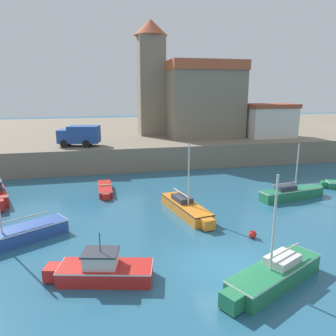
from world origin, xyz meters
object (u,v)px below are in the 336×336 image
(sailboat_green_5, at_px, (274,274))
(mooring_buoy, at_px, (253,234))
(dinghy_red_1, at_px, (105,189))
(sailboat_blue_4, at_px, (9,237))
(harbor_shed_mid_row, at_px, (269,120))
(sailboat_orange_2, at_px, (186,207))
(motorboat_red_6, at_px, (102,270))
(sailboat_green_3, at_px, (291,193))
(truck_on_quay, at_px, (79,135))
(church, at_px, (187,96))

(sailboat_green_5, height_order, mooring_buoy, sailboat_green_5)
(dinghy_red_1, relative_size, sailboat_blue_4, 0.68)
(mooring_buoy, xyz_separation_m, harbor_shed_mid_row, (13.21, 22.18, 4.49))
(sailboat_orange_2, xyz_separation_m, harbor_shed_mid_row, (15.98, 17.56, 4.26))
(dinghy_red_1, xyz_separation_m, sailboat_green_5, (6.88, -15.45, 0.18))
(sailboat_green_5, height_order, motorboat_red_6, sailboat_green_5)
(sailboat_green_5, distance_m, harbor_shed_mid_row, 30.71)
(dinghy_red_1, height_order, sailboat_green_3, sailboat_green_3)
(mooring_buoy, xyz_separation_m, truck_on_quay, (-10.41, 20.02, 3.57))
(harbor_shed_mid_row, bearing_deg, church, 136.81)
(motorboat_red_6, distance_m, truck_on_quay, 22.85)
(sailboat_orange_2, relative_size, mooring_buoy, 13.45)
(sailboat_blue_4, xyz_separation_m, harbor_shed_mid_row, (27.04, 19.94, 4.27))
(sailboat_orange_2, height_order, sailboat_blue_4, sailboat_blue_4)
(church, bearing_deg, sailboat_blue_4, -123.23)
(sailboat_blue_4, distance_m, sailboat_green_5, 14.26)
(sailboat_blue_4, distance_m, truck_on_quay, 18.41)
(sailboat_orange_2, distance_m, motorboat_red_6, 9.35)
(sailboat_green_5, xyz_separation_m, harbor_shed_mid_row, (14.50, 26.74, 4.22))
(mooring_buoy, bearing_deg, sailboat_orange_2, 120.95)
(sailboat_orange_2, height_order, harbor_shed_mid_row, harbor_shed_mid_row)
(sailboat_green_3, bearing_deg, motorboat_red_6, -150.78)
(sailboat_green_5, xyz_separation_m, mooring_buoy, (1.29, 4.56, -0.27))
(church, bearing_deg, mooring_buoy, -98.55)
(sailboat_blue_4, height_order, motorboat_red_6, sailboat_blue_4)
(dinghy_red_1, bearing_deg, harbor_shed_mid_row, 27.84)
(sailboat_orange_2, relative_size, sailboat_blue_4, 0.96)
(sailboat_orange_2, xyz_separation_m, sailboat_green_3, (9.16, 1.32, 0.02))
(mooring_buoy, distance_m, harbor_shed_mid_row, 26.21)
(dinghy_red_1, distance_m, sailboat_orange_2, 8.28)
(sailboat_green_5, xyz_separation_m, motorboat_red_6, (-7.49, 2.02, 0.02))
(sailboat_green_3, xyz_separation_m, church, (-1.82, 24.36, 7.20))
(motorboat_red_6, distance_m, mooring_buoy, 9.15)
(dinghy_red_1, distance_m, sailboat_green_3, 15.38)
(sailboat_green_3, xyz_separation_m, harbor_shed_mid_row, (6.82, 16.24, 4.23))
(dinghy_red_1, height_order, church, church)
(dinghy_red_1, height_order, motorboat_red_6, motorboat_red_6)
(motorboat_red_6, relative_size, harbor_shed_mid_row, 0.80)
(sailboat_green_3, distance_m, motorboat_red_6, 17.38)
(sailboat_orange_2, height_order, mooring_buoy, sailboat_orange_2)
(motorboat_red_6, xyz_separation_m, harbor_shed_mid_row, (21.99, 24.72, 4.20))
(dinghy_red_1, distance_m, mooring_buoy, 13.62)
(sailboat_green_3, bearing_deg, sailboat_green_5, -126.16)
(sailboat_blue_4, relative_size, motorboat_red_6, 1.29)
(sailboat_green_5, bearing_deg, mooring_buoy, 74.14)
(sailboat_orange_2, height_order, motorboat_red_6, sailboat_orange_2)
(dinghy_red_1, relative_size, sailboat_green_3, 0.75)
(sailboat_green_5, bearing_deg, dinghy_red_1, 114.01)
(sailboat_orange_2, relative_size, harbor_shed_mid_row, 1.00)
(sailboat_blue_4, distance_m, harbor_shed_mid_row, 33.87)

